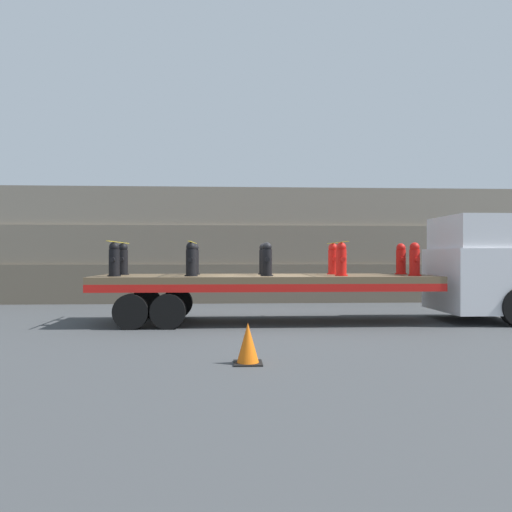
% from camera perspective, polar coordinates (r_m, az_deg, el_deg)
% --- Properties ---
extents(ground_plane, '(120.00, 120.00, 0.00)m').
position_cam_1_polar(ground_plane, '(13.81, 1.08, -7.58)').
color(ground_plane, '#3F4244').
extents(rock_cliff, '(60.00, 3.30, 4.50)m').
position_cam_1_polar(rock_cliff, '(20.74, -0.34, 1.20)').
color(rock_cliff, '#665B4C').
rests_on(rock_cliff, ground_plane).
extents(truck_cab, '(2.36, 2.72, 2.93)m').
position_cam_1_polar(truck_cab, '(15.40, 24.41, -1.37)').
color(truck_cab, silver).
rests_on(truck_cab, ground_plane).
extents(flatbed_trailer, '(9.16, 2.53, 1.29)m').
position_cam_1_polar(flatbed_trailer, '(13.68, -1.17, -3.21)').
color(flatbed_trailer, brown).
rests_on(flatbed_trailer, ground_plane).
extents(fire_hydrant_black_near_0, '(0.34, 0.48, 0.89)m').
position_cam_1_polar(fire_hydrant_black_near_0, '(13.46, -15.90, -0.40)').
color(fire_hydrant_black_near_0, black).
rests_on(fire_hydrant_black_near_0, flatbed_trailer).
extents(fire_hydrant_black_far_0, '(0.34, 0.48, 0.89)m').
position_cam_1_polar(fire_hydrant_black_far_0, '(14.50, -14.97, -0.37)').
color(fire_hydrant_black_far_0, black).
rests_on(fire_hydrant_black_far_0, flatbed_trailer).
extents(fire_hydrant_black_near_1, '(0.34, 0.48, 0.89)m').
position_cam_1_polar(fire_hydrant_black_near_1, '(13.16, -7.43, -0.41)').
color(fire_hydrant_black_near_1, black).
rests_on(fire_hydrant_black_near_1, flatbed_trailer).
extents(fire_hydrant_black_far_1, '(0.34, 0.48, 0.89)m').
position_cam_1_polar(fire_hydrant_black_far_1, '(14.22, -7.10, -0.38)').
color(fire_hydrant_black_far_1, black).
rests_on(fire_hydrant_black_far_1, flatbed_trailer).
extents(fire_hydrant_black_near_2, '(0.34, 0.48, 0.89)m').
position_cam_1_polar(fire_hydrant_black_near_2, '(13.16, 1.25, -0.41)').
color(fire_hydrant_black_near_2, black).
rests_on(fire_hydrant_black_near_2, flatbed_trailer).
extents(fire_hydrant_black_far_2, '(0.34, 0.48, 0.89)m').
position_cam_1_polar(fire_hydrant_black_far_2, '(14.22, 0.92, -0.37)').
color(fire_hydrant_black_far_2, black).
rests_on(fire_hydrant_black_far_2, flatbed_trailer).
extents(fire_hydrant_red_near_3, '(0.34, 0.48, 0.89)m').
position_cam_1_polar(fire_hydrant_red_near_3, '(13.46, 9.72, -0.40)').
color(fire_hydrant_red_near_3, red).
rests_on(fire_hydrant_red_near_3, flatbed_trailer).
extents(fire_hydrant_red_far_3, '(0.34, 0.48, 0.89)m').
position_cam_1_polar(fire_hydrant_red_far_3, '(14.50, 8.79, -0.37)').
color(fire_hydrant_red_far_3, red).
rests_on(fire_hydrant_red_far_3, flatbed_trailer).
extents(fire_hydrant_red_near_4, '(0.34, 0.48, 0.89)m').
position_cam_1_polar(fire_hydrant_red_near_4, '(14.03, 17.67, -0.38)').
color(fire_hydrant_red_near_4, red).
rests_on(fire_hydrant_red_near_4, flatbed_trailer).
extents(fire_hydrant_red_far_4, '(0.34, 0.48, 0.89)m').
position_cam_1_polar(fire_hydrant_red_far_4, '(15.03, 16.23, -0.35)').
color(fire_hydrant_red_far_4, red).
rests_on(fire_hydrant_red_far_4, flatbed_trailer).
extents(cargo_strap_rear, '(0.05, 2.62, 0.01)m').
position_cam_1_polar(cargo_strap_rear, '(13.98, -15.42, 1.52)').
color(cargo_strap_rear, yellow).
rests_on(cargo_strap_rear, fire_hydrant_black_near_0).
extents(cargo_strap_middle, '(0.05, 2.62, 0.01)m').
position_cam_1_polar(cargo_strap_middle, '(13.70, -7.26, 1.56)').
color(cargo_strap_middle, yellow).
rests_on(cargo_strap_middle, fire_hydrant_black_near_1).
extents(cargo_strap_front, '(0.05, 2.62, 0.01)m').
position_cam_1_polar(cargo_strap_front, '(13.98, 9.24, 1.53)').
color(cargo_strap_front, yellow).
rests_on(cargo_strap_front, fire_hydrant_red_near_3).
extents(traffic_cone, '(0.49, 0.49, 0.69)m').
position_cam_1_polar(traffic_cone, '(8.58, -0.94, -10.00)').
color(traffic_cone, black).
rests_on(traffic_cone, ground_plane).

